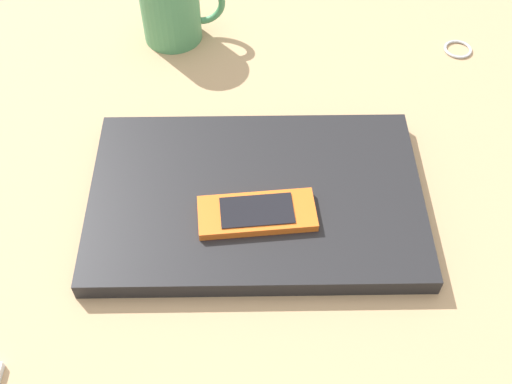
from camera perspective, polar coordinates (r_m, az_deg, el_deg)
desk_surface at (r=71.31cm, az=6.82°, el=1.05°), size 120.00×80.00×3.00cm
laptop_closed at (r=66.02cm, az=0.00°, el=-0.52°), size 38.00×27.95×2.08cm
cell_phone_on_laptop at (r=62.87cm, az=0.08°, el=-1.95°), size 12.18×5.93×1.05cm
coffee_mug at (r=85.21cm, az=-7.63°, el=16.29°), size 11.06×7.68×9.10cm
key_ring at (r=88.85cm, az=17.88°, el=12.25°), size 3.65×3.65×0.36cm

